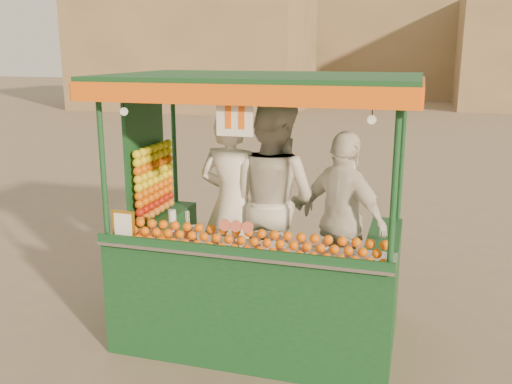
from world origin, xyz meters
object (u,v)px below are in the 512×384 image
(juice_cart, at_px, (251,259))
(vendor_right, at_px, (343,220))
(vendor_middle, at_px, (272,201))
(vendor_left, at_px, (232,205))

(juice_cart, xyz_separation_m, vendor_right, (0.75, 0.36, 0.31))
(vendor_middle, height_order, vendor_right, vendor_middle)
(juice_cart, height_order, vendor_left, juice_cart)
(vendor_middle, xyz_separation_m, vendor_right, (0.66, -0.01, -0.12))
(vendor_right, bearing_deg, vendor_middle, 33.27)
(juice_cart, bearing_deg, vendor_right, 25.76)
(vendor_middle, bearing_deg, vendor_left, 37.40)
(vendor_left, bearing_deg, vendor_middle, -151.75)
(juice_cart, height_order, vendor_middle, juice_cart)
(juice_cart, bearing_deg, vendor_middle, 77.35)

